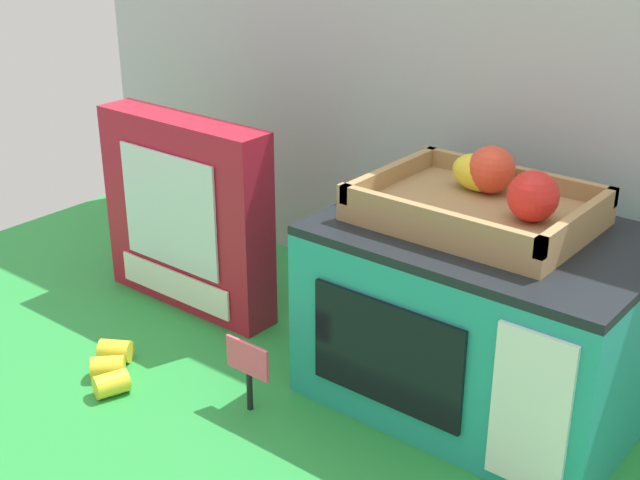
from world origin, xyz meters
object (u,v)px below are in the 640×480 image
Objects in this scene: food_groups_crate at (483,201)px; toy_microwave at (482,317)px; loose_toy_banana at (112,367)px; cookie_set_box at (186,214)px; price_sign at (248,366)px.

toy_microwave is at bearing -43.25° from food_groups_crate.
loose_toy_banana is (-0.42, -0.27, -0.10)m from toy_microwave.
cookie_set_box is 2.75× the size of loose_toy_banana.
toy_microwave is 1.30× the size of cookie_set_box.
price_sign is at bearing 17.24° from loose_toy_banana.
food_groups_crate reaches higher than cookie_set_box.
food_groups_crate is at bearing 136.75° from toy_microwave.
toy_microwave is at bearing 33.21° from loose_toy_banana.
cookie_set_box reaches higher than toy_microwave.
toy_microwave is 0.51m from loose_toy_banana.
toy_microwave is 4.11× the size of price_sign.
food_groups_crate reaches higher than loose_toy_banana.
loose_toy_banana is at bearing -143.05° from food_groups_crate.
toy_microwave reaches higher than loose_toy_banana.
food_groups_crate is (-0.02, 0.02, 0.15)m from toy_microwave.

